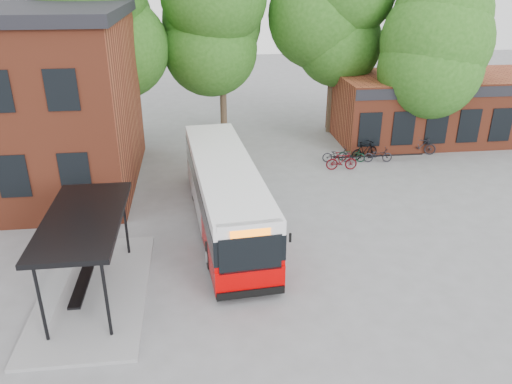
{
  "coord_description": "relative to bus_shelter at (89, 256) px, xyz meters",
  "views": [
    {
      "loc": [
        -0.79,
        -15.49,
        9.93
      ],
      "look_at": [
        1.36,
        2.18,
        2.0
      ],
      "focal_mm": 35.0,
      "sensor_mm": 36.0,
      "label": 1
    }
  ],
  "objects": [
    {
      "name": "bicycle_2",
      "position": [
        12.3,
        11.25,
        -1.05
      ],
      "size": [
        1.6,
        0.99,
        0.79
      ],
      "primitive_type": "imported",
      "rotation": [
        0.0,
        0.0,
        1.24
      ],
      "color": "#0C3420",
      "rests_on": "ground"
    },
    {
      "name": "city_bus",
      "position": [
        4.72,
        4.39,
        -0.03
      ],
      "size": [
        3.29,
        11.34,
        2.84
      ],
      "primitive_type": null,
      "rotation": [
        0.0,
        0.0,
        0.08
      ],
      "color": "#C20001",
      "rests_on": "ground"
    },
    {
      "name": "bicycle_0",
      "position": [
        11.44,
        11.24,
        -1.02
      ],
      "size": [
        1.68,
        0.69,
        0.86
      ],
      "primitive_type": "imported",
      "rotation": [
        0.0,
        0.0,
        1.5
      ],
      "color": "black",
      "rests_on": "ground"
    },
    {
      "name": "bicycle_7",
      "position": [
        16.68,
        11.95,
        -0.93
      ],
      "size": [
        1.8,
        1.11,
        1.05
      ],
      "primitive_type": "imported",
      "rotation": [
        0.0,
        0.0,
        1.19
      ],
      "color": "black",
      "rests_on": "ground"
    },
    {
      "name": "tree_2",
      "position": [
        12.5,
        17.0,
        4.05
      ],
      "size": [
        7.92,
        7.92,
        11.0
      ],
      "primitive_type": null,
      "color": "#225316",
      "rests_on": "ground"
    },
    {
      "name": "tree_0",
      "position": [
        -1.5,
        17.0,
        4.05
      ],
      "size": [
        7.92,
        7.92,
        11.0
      ],
      "primitive_type": null,
      "color": "#225316",
      "rests_on": "ground"
    },
    {
      "name": "bus_shelter",
      "position": [
        0.0,
        0.0,
        0.0
      ],
      "size": [
        3.6,
        7.0,
        2.9
      ],
      "primitive_type": null,
      "color": "black",
      "rests_on": "ground"
    },
    {
      "name": "bicycle_4",
      "position": [
        13.73,
        10.95,
        -1.03
      ],
      "size": [
        1.65,
        0.69,
        0.85
      ],
      "primitive_type": "imported",
      "rotation": [
        0.0,
        0.0,
        1.49
      ],
      "color": "black",
      "rests_on": "ground"
    },
    {
      "name": "bicycle_3",
      "position": [
        13.11,
        11.48,
        -0.91
      ],
      "size": [
        1.87,
        1.1,
        1.09
      ],
      "primitive_type": "imported",
      "rotation": [
        0.0,
        0.0,
        1.92
      ],
      "color": "black",
      "rests_on": "ground"
    },
    {
      "name": "shop_row",
      "position": [
        19.5,
        15.0,
        0.55
      ],
      "size": [
        14.0,
        6.2,
        4.0
      ],
      "primitive_type": null,
      "color": "maroon",
      "rests_on": "ground"
    },
    {
      "name": "bike_rail",
      "position": [
        13.78,
        11.0,
        -1.26
      ],
      "size": [
        5.2,
        0.1,
        0.38
      ],
      "primitive_type": null,
      "color": "black",
      "rests_on": "ground"
    },
    {
      "name": "ground",
      "position": [
        4.5,
        1.0,
        -1.45
      ],
      "size": [
        100.0,
        100.0,
        0.0
      ],
      "primitive_type": "plane",
      "color": "slate"
    },
    {
      "name": "tree_3",
      "position": [
        17.5,
        13.0,
        3.19
      ],
      "size": [
        7.04,
        7.04,
        9.28
      ],
      "primitive_type": null,
      "color": "#225316",
      "rests_on": "ground"
    },
    {
      "name": "tree_1",
      "position": [
        5.5,
        18.0,
        3.75
      ],
      "size": [
        7.92,
        7.92,
        10.4
      ],
      "primitive_type": null,
      "color": "#225316",
      "rests_on": "ground"
    },
    {
      "name": "bicycle_1",
      "position": [
        11.36,
        10.03,
        -0.94
      ],
      "size": [
        1.71,
        0.59,
        1.01
      ],
      "primitive_type": "imported",
      "rotation": [
        0.0,
        0.0,
        1.5
      ],
      "color": "#4A090E",
      "rests_on": "ground"
    }
  ]
}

